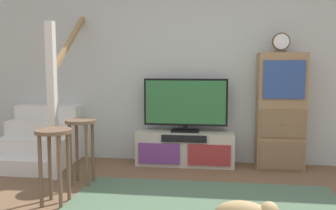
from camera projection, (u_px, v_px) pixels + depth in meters
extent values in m
cube|color=#B2B7B2|center=(209.00, 63.00, 4.77)|extent=(6.40, 0.12, 2.70)
cube|color=#BCB29E|center=(185.00, 148.00, 4.67)|extent=(1.28, 0.36, 0.44)
cube|color=#70387F|center=(159.00, 154.00, 4.53)|extent=(0.54, 0.02, 0.27)
cube|color=maroon|center=(209.00, 155.00, 4.44)|extent=(0.54, 0.02, 0.27)
cube|color=black|center=(184.00, 139.00, 4.47)|extent=(0.58, 0.02, 0.09)
cube|color=black|center=(185.00, 131.00, 4.67)|extent=(0.36, 0.22, 0.02)
cylinder|color=black|center=(185.00, 128.00, 4.66)|extent=(0.05, 0.05, 0.06)
cube|color=black|center=(185.00, 102.00, 4.63)|extent=(1.10, 0.05, 0.62)
cube|color=#2D6B38|center=(185.00, 102.00, 4.60)|extent=(1.05, 0.01, 0.57)
cube|color=#93704C|center=(280.00, 111.00, 4.47)|extent=(0.58, 0.34, 1.47)
cube|color=brown|center=(281.00, 156.00, 4.35)|extent=(0.53, 0.02, 0.34)
sphere|color=olive|center=(282.00, 156.00, 4.33)|extent=(0.03, 0.03, 0.03)
cube|color=brown|center=(283.00, 123.00, 4.30)|extent=(0.53, 0.02, 0.34)
sphere|color=olive|center=(283.00, 124.00, 4.29)|extent=(0.03, 0.03, 0.03)
cube|color=#2D4784|center=(284.00, 80.00, 4.25)|extent=(0.49, 0.02, 0.46)
cube|color=#4C3823|center=(281.00, 52.00, 4.37)|extent=(0.13, 0.08, 0.02)
cylinder|color=brown|center=(281.00, 42.00, 4.36)|extent=(0.22, 0.04, 0.22)
cylinder|color=silver|center=(281.00, 42.00, 4.33)|extent=(0.19, 0.01, 0.19)
cube|color=silver|center=(21.00, 166.00, 4.28)|extent=(0.90, 0.26, 0.19)
cube|color=silver|center=(31.00, 153.00, 4.53)|extent=(0.90, 0.26, 0.38)
cube|color=silver|center=(41.00, 142.00, 4.77)|extent=(0.90, 0.26, 0.57)
cube|color=silver|center=(50.00, 131.00, 5.02)|extent=(0.90, 0.26, 0.76)
cube|color=silver|center=(57.00, 122.00, 5.27)|extent=(0.90, 0.26, 0.95)
cube|color=silver|center=(52.00, 102.00, 4.00)|extent=(0.09, 0.09, 1.80)
cube|color=#9E7547|center=(73.00, 36.00, 4.56)|extent=(0.06, 1.33, 0.99)
cylinder|color=brown|center=(41.00, 171.00, 3.22)|extent=(0.04, 0.04, 0.68)
cylinder|color=brown|center=(60.00, 172.00, 3.20)|extent=(0.04, 0.04, 0.68)
cylinder|color=brown|center=(50.00, 166.00, 3.41)|extent=(0.04, 0.04, 0.68)
cylinder|color=brown|center=(68.00, 166.00, 3.38)|extent=(0.04, 0.04, 0.68)
cylinder|color=brown|center=(53.00, 131.00, 3.27)|extent=(0.34, 0.34, 0.03)
cylinder|color=brown|center=(70.00, 155.00, 3.80)|extent=(0.04, 0.04, 0.69)
cylinder|color=brown|center=(87.00, 156.00, 3.77)|extent=(0.04, 0.04, 0.69)
cylinder|color=brown|center=(77.00, 151.00, 3.98)|extent=(0.04, 0.04, 0.69)
cylinder|color=brown|center=(93.00, 152.00, 3.96)|extent=(0.04, 0.04, 0.69)
cylinder|color=brown|center=(81.00, 121.00, 3.84)|extent=(0.34, 0.34, 0.03)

